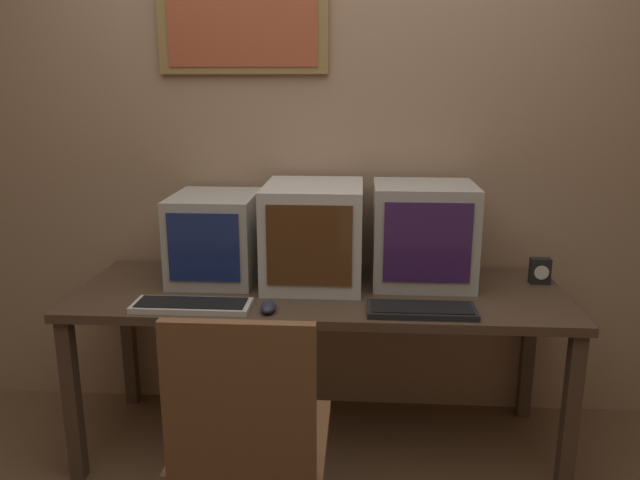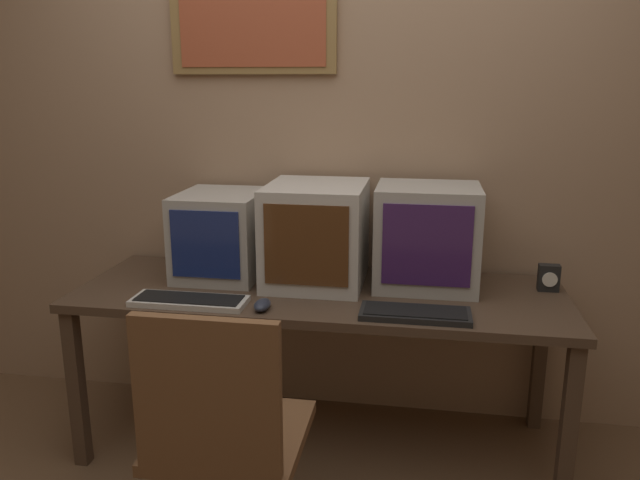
{
  "view_description": "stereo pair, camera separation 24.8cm",
  "coord_description": "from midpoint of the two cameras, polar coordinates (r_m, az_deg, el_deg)",
  "views": [
    {
      "loc": [
        0.16,
        -1.6,
        1.57
      ],
      "look_at": [
        0.0,
        0.85,
        0.93
      ],
      "focal_mm": 35.0,
      "sensor_mm": 36.0,
      "label": 1
    },
    {
      "loc": [
        0.41,
        -1.57,
        1.57
      ],
      "look_at": [
        0.0,
        0.85,
        0.93
      ],
      "focal_mm": 35.0,
      "sensor_mm": 36.0,
      "label": 2
    }
  ],
  "objects": [
    {
      "name": "mouse_near_keyboard",
      "position": [
        2.37,
        -7.76,
        -6.13
      ],
      "size": [
        0.06,
        0.11,
        0.04
      ],
      "color": "#282D3D",
      "rests_on": "desk"
    },
    {
      "name": "monitor_right",
      "position": [
        2.65,
        6.79,
        0.53
      ],
      "size": [
        0.42,
        0.38,
        0.43
      ],
      "color": "#B7B2A8",
      "rests_on": "desk"
    },
    {
      "name": "desk",
      "position": [
        2.62,
        -2.73,
        -6.02
      ],
      "size": [
        2.01,
        0.71,
        0.72
      ],
      "color": "#4C3828",
      "rests_on": "ground_plane"
    },
    {
      "name": "monitor_center",
      "position": [
        2.64,
        -3.27,
        0.54
      ],
      "size": [
        0.41,
        0.47,
        0.42
      ],
      "color": "beige",
      "rests_on": "desk"
    },
    {
      "name": "monitor_left",
      "position": [
        2.75,
        -12.1,
        0.25
      ],
      "size": [
        0.35,
        0.42,
        0.37
      ],
      "color": "#B7B2A8",
      "rests_on": "desk"
    },
    {
      "name": "office_chair",
      "position": [
        2.06,
        -9.98,
        -19.91
      ],
      "size": [
        0.48,
        0.48,
        0.95
      ],
      "color": "black",
      "rests_on": "ground_plane"
    },
    {
      "name": "wall_back",
      "position": [
        2.87,
        -2.04,
        9.22
      ],
      "size": [
        8.0,
        0.08,
        2.6
      ],
      "color": "tan",
      "rests_on": "ground_plane"
    },
    {
      "name": "keyboard_main",
      "position": [
        2.46,
        -14.51,
        -5.85
      ],
      "size": [
        0.45,
        0.16,
        0.03
      ],
      "color": "beige",
      "rests_on": "desk"
    },
    {
      "name": "keyboard_side",
      "position": [
        2.35,
        6.28,
        -6.41
      ],
      "size": [
        0.41,
        0.17,
        0.03
      ],
      "color": "black",
      "rests_on": "desk"
    },
    {
      "name": "desk_clock",
      "position": [
        2.78,
        17.1,
        -2.76
      ],
      "size": [
        0.08,
        0.05,
        0.11
      ],
      "color": "black",
      "rests_on": "desk"
    }
  ]
}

